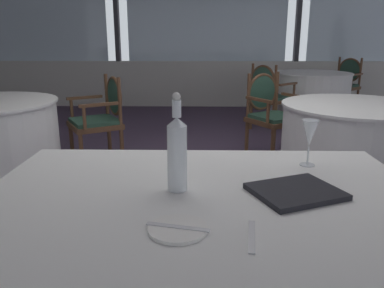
{
  "coord_description": "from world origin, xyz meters",
  "views": [
    {
      "loc": [
        -0.13,
        -2.84,
        1.3
      ],
      "look_at": [
        -0.16,
        -1.3,
        0.86
      ],
      "focal_mm": 35.83,
      "sensor_mm": 36.0,
      "label": 1
    }
  ],
  "objects_px": {
    "dining_chair_2_0": "(268,92)",
    "dining_chair_2_1": "(345,81)",
    "dining_chair_0_0": "(102,114)",
    "water_bottle": "(177,152)",
    "dining_chair_1_0": "(270,109)",
    "wine_glass": "(310,134)",
    "side_plate": "(178,229)",
    "menu_book": "(296,192)"
  },
  "relations": [
    {
      "from": "side_plate",
      "to": "dining_chair_2_0",
      "type": "distance_m",
      "value": 4.49
    },
    {
      "from": "side_plate",
      "to": "dining_chair_2_1",
      "type": "bearing_deg",
      "value": 65.8
    },
    {
      "from": "dining_chair_2_1",
      "to": "wine_glass",
      "type": "bearing_deg",
      "value": 26.96
    },
    {
      "from": "water_bottle",
      "to": "dining_chair_1_0",
      "type": "bearing_deg",
      "value": 73.17
    },
    {
      "from": "side_plate",
      "to": "dining_chair_1_0",
      "type": "height_order",
      "value": "dining_chair_1_0"
    },
    {
      "from": "wine_glass",
      "to": "dining_chair_1_0",
      "type": "relative_size",
      "value": 0.22
    },
    {
      "from": "dining_chair_2_0",
      "to": "dining_chair_1_0",
      "type": "bearing_deg",
      "value": -140.41
    },
    {
      "from": "water_bottle",
      "to": "dining_chair_1_0",
      "type": "relative_size",
      "value": 0.38
    },
    {
      "from": "side_plate",
      "to": "wine_glass",
      "type": "bearing_deg",
      "value": 48.11
    },
    {
      "from": "menu_book",
      "to": "side_plate",
      "type": "bearing_deg",
      "value": -168.98
    },
    {
      "from": "side_plate",
      "to": "menu_book",
      "type": "xyz_separation_m",
      "value": [
        0.4,
        0.27,
        0.01
      ]
    },
    {
      "from": "dining_chair_0_0",
      "to": "dining_chair_2_1",
      "type": "bearing_deg",
      "value": -170.47
    },
    {
      "from": "menu_book",
      "to": "dining_chair_2_0",
      "type": "relative_size",
      "value": 0.31
    },
    {
      "from": "wine_glass",
      "to": "dining_chair_1_0",
      "type": "xyz_separation_m",
      "value": [
        0.28,
        2.44,
        -0.34
      ]
    },
    {
      "from": "water_bottle",
      "to": "dining_chair_2_0",
      "type": "xyz_separation_m",
      "value": [
        1.04,
        4.06,
        -0.36
      ]
    },
    {
      "from": "dining_chair_2_0",
      "to": "dining_chair_2_1",
      "type": "distance_m",
      "value": 2.08
    },
    {
      "from": "dining_chair_2_0",
      "to": "side_plate",
      "type": "bearing_deg",
      "value": -144.47
    },
    {
      "from": "menu_book",
      "to": "dining_chair_1_0",
      "type": "relative_size",
      "value": 0.31
    },
    {
      "from": "wine_glass",
      "to": "menu_book",
      "type": "bearing_deg",
      "value": -111.64
    },
    {
      "from": "wine_glass",
      "to": "dining_chair_1_0",
      "type": "bearing_deg",
      "value": 83.51
    },
    {
      "from": "wine_glass",
      "to": "dining_chair_2_0",
      "type": "xyz_separation_m",
      "value": [
        0.49,
        3.78,
        -0.35
      ]
    },
    {
      "from": "water_bottle",
      "to": "wine_glass",
      "type": "distance_m",
      "value": 0.62
    },
    {
      "from": "water_bottle",
      "to": "dining_chair_2_1",
      "type": "relative_size",
      "value": 0.37
    },
    {
      "from": "water_bottle",
      "to": "wine_glass",
      "type": "height_order",
      "value": "water_bottle"
    },
    {
      "from": "side_plate",
      "to": "dining_chair_0_0",
      "type": "distance_m",
      "value": 2.92
    },
    {
      "from": "menu_book",
      "to": "wine_glass",
      "type": "bearing_deg",
      "value": 45.51
    },
    {
      "from": "dining_chair_1_0",
      "to": "dining_chair_2_0",
      "type": "bearing_deg",
      "value": 138.14
    },
    {
      "from": "side_plate",
      "to": "menu_book",
      "type": "bearing_deg",
      "value": 33.88
    },
    {
      "from": "dining_chair_0_0",
      "to": "water_bottle",
      "type": "bearing_deg",
      "value": 79.14
    },
    {
      "from": "wine_glass",
      "to": "dining_chair_2_0",
      "type": "distance_m",
      "value": 3.82
    },
    {
      "from": "dining_chair_0_0",
      "to": "menu_book",
      "type": "bearing_deg",
      "value": 86.93
    },
    {
      "from": "menu_book",
      "to": "water_bottle",
      "type": "bearing_deg",
      "value": 152.56
    },
    {
      "from": "wine_glass",
      "to": "dining_chair_2_0",
      "type": "height_order",
      "value": "wine_glass"
    },
    {
      "from": "menu_book",
      "to": "dining_chair_1_0",
      "type": "bearing_deg",
      "value": 58.81
    },
    {
      "from": "dining_chair_0_0",
      "to": "dining_chair_2_1",
      "type": "height_order",
      "value": "dining_chair_2_1"
    },
    {
      "from": "dining_chair_0_0",
      "to": "dining_chair_2_1",
      "type": "distance_m",
      "value": 4.58
    },
    {
      "from": "wine_glass",
      "to": "menu_book",
      "type": "height_order",
      "value": "wine_glass"
    },
    {
      "from": "water_bottle",
      "to": "dining_chair_2_1",
      "type": "bearing_deg",
      "value": 64.46
    },
    {
      "from": "menu_book",
      "to": "dining_chair_2_1",
      "type": "distance_m",
      "value": 5.89
    },
    {
      "from": "menu_book",
      "to": "dining_chair_2_1",
      "type": "relative_size",
      "value": 0.31
    },
    {
      "from": "wine_glass",
      "to": "dining_chair_2_0",
      "type": "relative_size",
      "value": 0.21
    },
    {
      "from": "water_bottle",
      "to": "dining_chair_2_1",
      "type": "distance_m",
      "value": 6.03
    }
  ]
}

